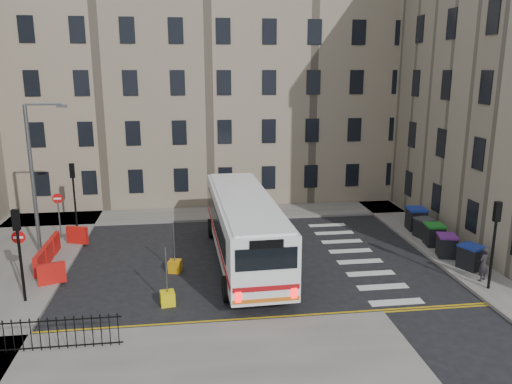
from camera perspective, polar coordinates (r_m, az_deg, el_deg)
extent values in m
plane|color=black|center=(27.27, 2.91, -7.43)|extent=(120.00, 120.00, 0.00)
cube|color=slate|center=(35.00, -9.41, -2.63)|extent=(36.00, 3.20, 0.15)
cube|color=slate|center=(33.53, 16.97, -3.80)|extent=(2.40, 26.00, 0.15)
cube|color=slate|center=(29.27, -25.79, -7.18)|extent=(6.00, 22.00, 0.15)
cube|color=slate|center=(18.04, -14.43, -19.56)|extent=(20.00, 6.00, 0.15)
cube|color=gray|center=(40.59, -11.03, 10.92)|extent=(38.00, 10.50, 16.00)
cylinder|color=black|center=(24.96, 25.38, -6.57)|extent=(0.12, 0.12, 3.20)
cube|color=black|center=(24.37, 25.87, -2.03)|extent=(0.28, 0.22, 0.90)
cylinder|color=black|center=(33.31, -19.99, -1.15)|extent=(0.12, 0.12, 3.20)
cube|color=black|center=(32.87, -20.28, 2.31)|extent=(0.28, 0.22, 0.90)
cylinder|color=black|center=(23.64, -25.24, -7.66)|extent=(0.12, 0.12, 3.20)
cube|color=black|center=(23.02, -25.76, -2.89)|extent=(0.28, 0.22, 0.90)
cylinder|color=#595B5E|center=(28.79, -24.15, 1.13)|extent=(0.20, 0.20, 8.00)
cube|color=#595B5E|center=(28.27, -24.97, 9.20)|extent=(0.50, 0.22, 0.14)
cylinder|color=#595B5E|center=(31.65, -21.55, -2.80)|extent=(0.08, 0.08, 2.40)
cube|color=red|center=(31.28, -21.79, -0.16)|extent=(0.60, 0.04, 0.60)
cylinder|color=#595B5E|center=(25.26, -25.24, -7.28)|extent=(0.08, 0.08, 2.40)
cube|color=red|center=(24.80, -25.59, -4.04)|extent=(0.60, 0.04, 0.60)
cube|color=red|center=(26.75, -23.52, -7.55)|extent=(0.25, 1.25, 1.00)
cube|color=red|center=(28.11, -22.72, -6.46)|extent=(0.25, 1.25, 1.00)
cube|color=red|center=(29.47, -21.99, -5.47)|extent=(0.25, 1.25, 1.00)
cube|color=red|center=(30.46, -19.76, -4.65)|extent=(1.26, 0.66, 1.00)
cube|color=red|center=(25.35, -22.33, -8.61)|extent=(1.26, 0.66, 1.00)
cube|color=black|center=(19.95, -26.58, -13.30)|extent=(7.80, 0.04, 0.04)
cube|color=black|center=(20.41, -26.27, -15.86)|extent=(7.80, 0.04, 0.04)
cube|color=white|center=(25.98, -1.35, -3.82)|extent=(3.25, 12.67, 2.86)
cube|color=black|center=(26.30, -4.64, -3.12)|extent=(0.37, 10.07, 1.14)
cube|color=black|center=(26.68, 1.54, -2.83)|extent=(0.37, 10.07, 1.14)
cube|color=black|center=(31.93, -2.95, 0.05)|extent=(2.52, 0.14, 1.26)
cube|color=black|center=(19.92, 1.21, -7.68)|extent=(2.52, 0.14, 0.92)
cube|color=#A50E13|center=(26.04, -4.51, -5.41)|extent=(0.42, 12.36, 0.21)
cube|color=#A50E13|center=(26.42, 1.77, -5.09)|extent=(0.42, 12.36, 0.21)
cube|color=#FF0C0C|center=(20.37, -2.05, -11.93)|extent=(0.25, 0.06, 0.46)
cube|color=#FF0C0C|center=(20.75, 4.36, -11.45)|extent=(0.25, 0.06, 0.46)
cylinder|color=black|center=(30.28, -5.16, -4.13)|extent=(0.36, 1.15, 1.14)
cylinder|color=black|center=(30.61, 0.20, -3.87)|extent=(0.36, 1.15, 1.14)
cylinder|color=black|center=(22.20, -3.41, -10.98)|extent=(0.36, 1.15, 1.14)
cylinder|color=black|center=(22.63, 3.94, -10.48)|extent=(0.36, 1.15, 1.14)
cube|color=black|center=(27.37, 23.35, -6.95)|extent=(1.24, 1.31, 1.10)
cube|color=navy|center=(27.18, 23.47, -5.75)|extent=(1.30, 1.38, 0.11)
cube|color=black|center=(28.60, 20.93, -5.86)|extent=(1.14, 1.24, 1.09)
cube|color=#63217C|center=(28.41, 21.04, -4.71)|extent=(1.20, 1.30, 0.11)
cube|color=black|center=(30.14, 19.67, -4.72)|extent=(1.06, 1.19, 1.12)
cube|color=#1B7B23|center=(29.95, 19.77, -3.60)|extent=(1.12, 1.24, 0.12)
cube|color=black|center=(31.37, 18.65, -3.99)|extent=(1.07, 1.17, 1.05)
cube|color=#373739|center=(31.21, 18.73, -2.97)|extent=(1.12, 1.22, 0.11)
cube|color=black|center=(32.65, 17.82, -3.05)|extent=(1.17, 1.31, 1.25)
cube|color=navy|center=(32.47, 17.91, -1.88)|extent=(1.23, 1.37, 0.13)
imported|color=black|center=(26.00, 24.53, -7.49)|extent=(0.72, 0.66, 1.66)
cube|color=yellow|center=(22.26, -10.07, -11.88)|extent=(0.69, 0.69, 0.60)
cube|color=orange|center=(25.56, -9.24, -8.36)|extent=(0.73, 0.73, 0.60)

